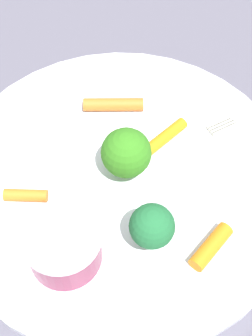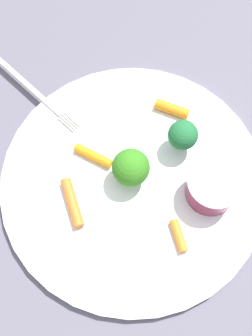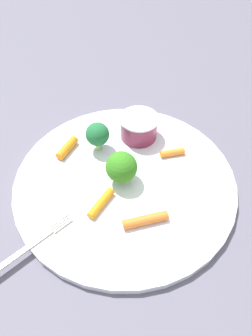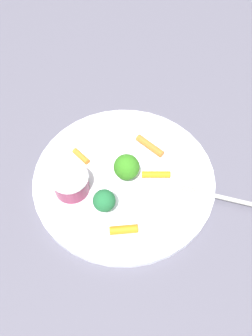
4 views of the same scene
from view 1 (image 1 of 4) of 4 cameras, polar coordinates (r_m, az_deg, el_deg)
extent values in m
plane|color=#585564|center=(0.42, -0.66, -1.45)|extent=(2.40, 2.40, 0.00)
cylinder|color=white|center=(0.42, -0.67, -1.01)|extent=(0.32, 0.32, 0.01)
cylinder|color=maroon|center=(0.36, -7.77, -9.77)|extent=(0.06, 0.06, 0.04)
cylinder|color=silver|center=(0.35, -8.13, -8.46)|extent=(0.06, 0.06, 0.00)
cylinder|color=#97B06C|center=(0.41, -0.02, 0.21)|extent=(0.01, 0.01, 0.01)
sphere|color=#347E1D|center=(0.39, -0.02, 2.07)|extent=(0.04, 0.04, 0.04)
cylinder|color=#95C673|center=(0.37, 3.11, -8.79)|extent=(0.01, 0.01, 0.02)
sphere|color=#216736|center=(0.35, 3.27, -7.28)|extent=(0.04, 0.04, 0.04)
cylinder|color=orange|center=(0.38, 10.58, -9.64)|extent=(0.04, 0.04, 0.01)
cylinder|color=orange|center=(0.46, -1.59, 7.94)|extent=(0.06, 0.03, 0.01)
cylinder|color=orange|center=(0.43, 4.95, 3.94)|extent=(0.05, 0.03, 0.01)
cylinder|color=orange|center=(0.40, -12.42, -3.36)|extent=(0.04, 0.02, 0.01)
cube|color=beige|center=(0.45, 12.23, 4.66)|extent=(0.03, 0.01, 0.00)
cube|color=beige|center=(0.45, 11.98, 4.96)|extent=(0.03, 0.01, 0.00)
cube|color=beige|center=(0.46, 11.74, 5.26)|extent=(0.03, 0.01, 0.00)
cube|color=beige|center=(0.46, 11.50, 5.55)|extent=(0.03, 0.01, 0.00)
camera|label=2|loc=(0.37, -77.06, 60.98)|focal=47.05mm
camera|label=3|loc=(0.50, 12.46, 55.28)|focal=32.66mm
camera|label=4|loc=(0.24, 113.07, 19.10)|focal=33.53mm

